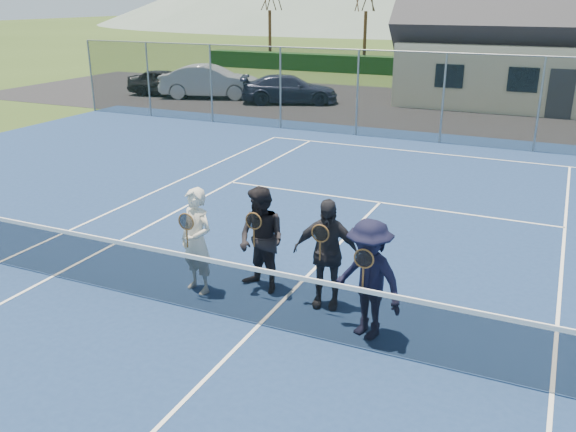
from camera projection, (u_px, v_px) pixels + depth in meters
name	position (u px, v px, depth m)	size (l,w,h in m)	color
ground	(470.00, 112.00, 26.37)	(220.00, 220.00, 0.00)	#2F4619
court_surface	(260.00, 325.00, 9.25)	(30.00, 30.00, 0.02)	navy
tarmac_carpark	(380.00, 106.00, 27.93)	(40.00, 12.00, 0.01)	black
hedge_row	(502.00, 71.00, 36.46)	(40.00, 1.20, 1.10)	black
car_a	(166.00, 82.00, 30.63)	(1.56, 3.87, 1.32)	black
car_b	(210.00, 82.00, 29.91)	(1.68, 4.82, 1.59)	#9CA0A5
car_c	(289.00, 89.00, 28.44)	(1.82, 4.48, 1.30)	#1A1F35
court_markings	(260.00, 324.00, 9.24)	(11.03, 23.83, 0.01)	white
tennis_net	(259.00, 294.00, 9.07)	(11.68, 0.08, 1.10)	slate
perimeter_fence	(443.00, 98.00, 20.29)	(30.07, 0.07, 3.02)	slate
player_a	(197.00, 241.00, 10.02)	(0.75, 0.60, 1.80)	beige
player_b	(262.00, 240.00, 10.05)	(1.04, 0.92, 1.80)	black
player_c	(326.00, 253.00, 9.54)	(1.12, 0.63, 1.80)	black
player_d	(368.00, 279.00, 8.66)	(1.33, 1.05, 1.80)	black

